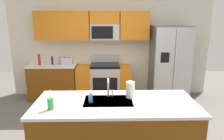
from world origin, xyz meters
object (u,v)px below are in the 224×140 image
object	(u,v)px
drink_cup_green	(51,104)
paper_towel_roll	(130,90)
toaster	(67,61)
pepper_mill	(52,60)
range_oven	(104,81)
bottle_red	(39,60)
refrigerator	(169,63)
soap_dispenser	(91,98)
bottle_pink	(60,61)
sink_faucet	(109,86)

from	to	relation	value
drink_cup_green	paper_towel_roll	world-z (taller)	drink_cup_green
toaster	pepper_mill	xyz separation A→B (m)	(-0.38, 0.05, 0.01)
range_oven	bottle_red	xyz separation A→B (m)	(-1.59, -0.05, 0.59)
refrigerator	soap_dispenser	size ratio (longest dim) A/B	10.88
soap_dispenser	paper_towel_roll	xyz separation A→B (m)	(0.57, 0.17, 0.05)
pepper_mill	refrigerator	bearing A→B (deg)	-1.36
bottle_red	bottle_pink	bearing A→B (deg)	2.13
range_oven	toaster	xyz separation A→B (m)	(-0.91, -0.05, 0.55)
refrigerator	bottle_red	xyz separation A→B (m)	(-3.24, 0.02, 0.11)
toaster	drink_cup_green	xyz separation A→B (m)	(0.28, -2.59, -0.01)
range_oven	paper_towel_roll	xyz separation A→B (m)	(0.43, -2.26, 0.58)
sink_faucet	soap_dispenser	xyz separation A→B (m)	(-0.25, -0.19, -0.10)
bottle_pink	bottle_red	bearing A→B (deg)	-177.87
refrigerator	sink_faucet	world-z (taller)	refrigerator
toaster	drink_cup_green	distance (m)	2.60
drink_cup_green	bottle_red	bearing A→B (deg)	110.37
soap_dispenser	drink_cup_green	bearing A→B (deg)	-156.89
refrigerator	bottle_pink	distance (m)	2.73
drink_cup_green	soap_dispenser	xyz separation A→B (m)	(0.49, 0.21, -0.01)
bottle_pink	soap_dispenser	bearing A→B (deg)	-68.55
drink_cup_green	bottle_pink	bearing A→B (deg)	99.76
paper_towel_roll	sink_faucet	bearing A→B (deg)	175.02
bottle_red	bottle_pink	size ratio (longest dim) A/B	1.33
range_oven	refrigerator	bearing A→B (deg)	-2.49
refrigerator	drink_cup_green	xyz separation A→B (m)	(-2.28, -2.57, 0.05)
pepper_mill	bottle_pink	bearing A→B (deg)	-7.80
pepper_mill	sink_faucet	bearing A→B (deg)	-57.93
soap_dispenser	range_oven	bearing A→B (deg)	86.86
sink_faucet	paper_towel_roll	bearing A→B (deg)	-4.98
bottle_red	pepper_mill	bearing A→B (deg)	8.78
pepper_mill	paper_towel_roll	world-z (taller)	paper_towel_roll
drink_cup_green	paper_towel_roll	distance (m)	1.13
range_oven	bottle_pink	bearing A→B (deg)	-178.36
refrigerator	drink_cup_green	bearing A→B (deg)	-131.62
refrigerator	bottle_red	distance (m)	3.24
bottle_pink	drink_cup_green	world-z (taller)	drink_cup_green
refrigerator	pepper_mill	size ratio (longest dim) A/B	9.33
range_oven	soap_dispenser	world-z (taller)	range_oven
toaster	pepper_mill	world-z (taller)	pepper_mill
pepper_mill	bottle_red	xyz separation A→B (m)	(-0.31, -0.05, 0.03)
paper_towel_roll	refrigerator	bearing A→B (deg)	60.85
range_oven	sink_faucet	size ratio (longest dim) A/B	4.82
sink_faucet	drink_cup_green	xyz separation A→B (m)	(-0.74, -0.41, -0.09)
bottle_red	paper_towel_roll	distance (m)	2.99
bottle_red	drink_cup_green	xyz separation A→B (m)	(0.96, -2.59, -0.06)
bottle_red	drink_cup_green	distance (m)	2.76
soap_dispenser	toaster	bearing A→B (deg)	108.01
sink_faucet	drink_cup_green	size ratio (longest dim) A/B	1.05
drink_cup_green	range_oven	bearing A→B (deg)	76.64
bottle_pink	sink_faucet	size ratio (longest dim) A/B	0.72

